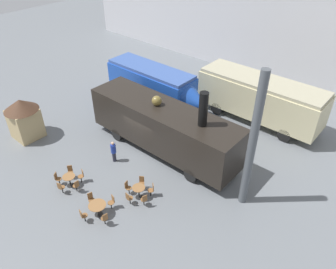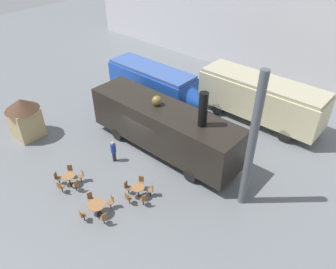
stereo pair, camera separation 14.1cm
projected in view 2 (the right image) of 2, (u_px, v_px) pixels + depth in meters
name	position (u px, v px, depth m)	size (l,w,h in m)	color
ground_plane	(141.00, 152.00, 22.23)	(80.00, 80.00, 0.00)	slate
backdrop_wall	(263.00, 30.00, 29.39)	(44.00, 0.15, 9.00)	silver
passenger_coach_vintage	(261.00, 97.00, 24.36)	(9.40, 2.88, 3.40)	beige
streamlined_locomotive	(158.00, 87.00, 25.58)	(9.06, 2.40, 3.52)	blue
steam_locomotive	(164.00, 126.00, 21.28)	(10.89, 2.78, 5.42)	black
cafe_table_near	(97.00, 206.00, 17.41)	(0.95, 0.95, 0.74)	black
cafe_table_mid	(69.00, 178.00, 19.29)	(0.74, 0.74, 0.72)	black
cafe_table_far	(138.00, 190.00, 18.46)	(0.74, 0.74, 0.77)	black
cafe_chair_0	(104.00, 218.00, 16.90)	(0.38, 0.36, 0.87)	black
cafe_chair_1	(111.00, 201.00, 17.86)	(0.36, 0.38, 0.87)	black
cafe_chair_2	(90.00, 198.00, 18.04)	(0.38, 0.36, 0.87)	black
cafe_chair_3	(82.00, 215.00, 17.07)	(0.36, 0.38, 0.87)	black
cafe_chair_4	(57.00, 177.00, 19.40)	(0.40, 0.39, 0.87)	black
cafe_chair_5	(60.00, 187.00, 18.77)	(0.36, 0.38, 0.87)	black
cafe_chair_6	(76.00, 185.00, 18.88)	(0.36, 0.36, 0.87)	black
cafe_chair_7	(81.00, 175.00, 19.59)	(0.38, 0.39, 0.87)	black
cafe_chair_8	(70.00, 170.00, 19.91)	(0.41, 0.40, 0.87)	black
cafe_chair_9	(144.00, 199.00, 17.96)	(0.39, 0.38, 0.87)	black
cafe_chair_10	(151.00, 189.00, 18.59)	(0.40, 0.41, 0.87)	black
cafe_chair_11	(141.00, 182.00, 19.10)	(0.39, 0.40, 0.87)	black
cafe_chair_12	(127.00, 187.00, 18.77)	(0.38, 0.36, 0.87)	black
cafe_chair_13	(128.00, 198.00, 18.06)	(0.36, 0.36, 0.87)	black
visitor_person	(114.00, 151.00, 20.99)	(0.34, 0.34, 1.53)	#262633
ticket_kiosk	(24.00, 116.00, 22.82)	(2.34, 2.34, 3.00)	tan
support_pillar	(252.00, 144.00, 16.25)	(0.44, 0.44, 8.00)	#4C5156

